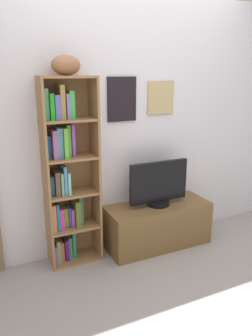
# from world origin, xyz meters

# --- Properties ---
(ground) EXTENTS (5.20, 5.20, 0.04)m
(ground) POSITION_xyz_m (0.00, 0.00, -0.02)
(ground) COLOR gray
(back_wall) EXTENTS (4.80, 0.08, 2.36)m
(back_wall) POSITION_xyz_m (0.00, 1.13, 1.18)
(back_wall) COLOR silver
(back_wall) RESTS_ON ground
(bookshelf) EXTENTS (0.46, 0.25, 1.65)m
(bookshelf) POSITION_xyz_m (-0.66, 1.00, 0.82)
(bookshelf) COLOR #966A42
(bookshelf) RESTS_ON ground
(football) EXTENTS (0.32, 0.27, 0.16)m
(football) POSITION_xyz_m (-0.61, 0.98, 1.73)
(football) COLOR brown
(football) RESTS_ON bookshelf
(tv_stand) EXTENTS (1.03, 0.41, 0.43)m
(tv_stand) POSITION_xyz_m (0.22, 0.89, 0.21)
(tv_stand) COLOR brown
(tv_stand) RESTS_ON ground
(television) EXTENTS (0.60, 0.22, 0.44)m
(television) POSITION_xyz_m (0.22, 0.89, 0.64)
(television) COLOR black
(television) RESTS_ON tv_stand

